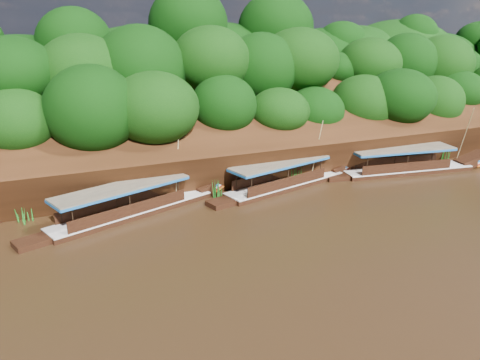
{
  "coord_description": "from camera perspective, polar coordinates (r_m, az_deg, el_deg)",
  "views": [
    {
      "loc": [
        -18.7,
        -26.38,
        14.11
      ],
      "look_at": [
        -4.54,
        7.0,
        1.87
      ],
      "focal_mm": 35.0,
      "sensor_mm": 36.0,
      "label": 1
    }
  ],
  "objects": [
    {
      "name": "boat_2",
      "position": [
        37.38,
        -11.76,
        -3.01
      ],
      "size": [
        15.65,
        7.29,
        5.62
      ],
      "rotation": [
        0.0,
        0.0,
        0.35
      ],
      "color": "black",
      "rests_on": "ground"
    },
    {
      "name": "riverbank",
      "position": [
        53.94,
        -2.11,
        5.54
      ],
      "size": [
        120.0,
        30.06,
        19.4
      ],
      "color": "black",
      "rests_on": "ground"
    },
    {
      "name": "reeds",
      "position": [
        41.15,
        0.59,
        -0.04
      ],
      "size": [
        49.55,
        2.57,
        2.13
      ],
      "color": "#1D6C1B",
      "rests_on": "ground"
    },
    {
      "name": "boat_1",
      "position": [
        42.66,
        6.4,
        0.03
      ],
      "size": [
        14.79,
        5.69,
        6.33
      ],
      "rotation": [
        0.0,
        0.0,
        0.25
      ],
      "color": "black",
      "rests_on": "ground"
    },
    {
      "name": "boat_0",
      "position": [
        49.49,
        20.55,
        1.57
      ],
      "size": [
        15.89,
        4.56,
        6.95
      ],
      "rotation": [
        0.0,
        0.0,
        -0.14
      ],
      "color": "black",
      "rests_on": "ground"
    },
    {
      "name": "ground",
      "position": [
        35.28,
        11.34,
        -5.31
      ],
      "size": [
        160.0,
        160.0,
        0.0
      ],
      "primitive_type": "plane",
      "color": "black",
      "rests_on": "ground"
    }
  ]
}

